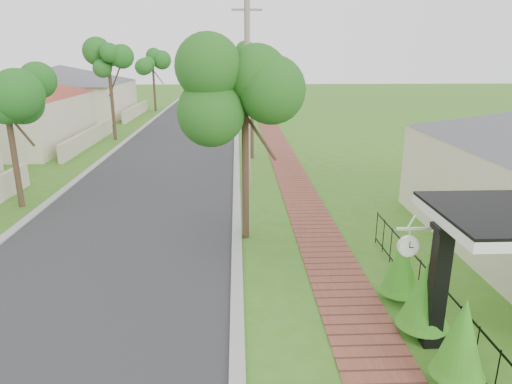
# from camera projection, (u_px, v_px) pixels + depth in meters

# --- Properties ---
(ground) EXTENTS (160.00, 160.00, 0.00)m
(ground) POSITION_uv_depth(u_px,v_px,m) (207.00, 319.00, 9.96)
(ground) COLOR #38711B
(ground) RESTS_ON ground
(road) EXTENTS (7.00, 120.00, 0.02)m
(road) POSITION_uv_depth(u_px,v_px,m) (179.00, 145.00, 28.96)
(road) COLOR #28282B
(road) RESTS_ON ground
(kerb_right) EXTENTS (0.30, 120.00, 0.10)m
(kerb_right) POSITION_uv_depth(u_px,v_px,m) (237.00, 144.00, 29.10)
(kerb_right) COLOR #9E9E99
(kerb_right) RESTS_ON ground
(kerb_left) EXTENTS (0.30, 120.00, 0.10)m
(kerb_left) POSITION_uv_depth(u_px,v_px,m) (121.00, 145.00, 28.81)
(kerb_left) COLOR #9E9E99
(kerb_left) RESTS_ON ground
(sidewalk) EXTENTS (1.50, 120.00, 0.03)m
(sidewalk) POSITION_uv_depth(u_px,v_px,m) (277.00, 144.00, 29.21)
(sidewalk) COLOR brown
(sidewalk) RESTS_ON ground
(porch_post) EXTENTS (0.48, 0.48, 2.52)m
(porch_post) POSITION_uv_depth(u_px,v_px,m) (437.00, 292.00, 8.86)
(porch_post) COLOR black
(porch_post) RESTS_ON ground
(picket_fence) EXTENTS (0.03, 8.02, 1.00)m
(picket_fence) POSITION_uv_depth(u_px,v_px,m) (430.00, 293.00, 10.00)
(picket_fence) COLOR black
(picket_fence) RESTS_ON ground
(street_trees) EXTENTS (10.70, 37.65, 5.89)m
(street_trees) POSITION_uv_depth(u_px,v_px,m) (189.00, 68.00, 34.19)
(street_trees) COLOR #382619
(street_trees) RESTS_ON ground
(hedge_row) EXTENTS (0.94, 3.72, 1.77)m
(hedge_row) POSITION_uv_depth(u_px,v_px,m) (426.00, 302.00, 9.13)
(hedge_row) COLOR #156113
(hedge_row) RESTS_ON ground
(far_house_grey) EXTENTS (15.56, 15.56, 4.60)m
(far_house_grey) POSITION_uv_depth(u_px,v_px,m) (63.00, 91.00, 41.18)
(far_house_grey) COLOR beige
(far_house_grey) RESTS_ON ground
(parked_car_red) EXTENTS (2.14, 4.12, 1.34)m
(parked_car_red) POSITION_uv_depth(u_px,v_px,m) (218.00, 111.00, 40.29)
(parked_car_red) COLOR #5A130D
(parked_car_red) RESTS_ON ground
(parked_car_white) EXTENTS (2.24, 5.16, 1.65)m
(parked_car_white) POSITION_uv_depth(u_px,v_px,m) (218.00, 108.00, 41.15)
(parked_car_white) COLOR silver
(parked_car_white) RESTS_ON ground
(near_tree) EXTENTS (2.16, 2.16, 5.54)m
(near_tree) POSITION_uv_depth(u_px,v_px,m) (245.00, 95.00, 13.13)
(near_tree) COLOR #382619
(near_tree) RESTS_ON ground
(utility_pole) EXTENTS (1.20, 0.24, 7.57)m
(utility_pole) POSITION_uv_depth(u_px,v_px,m) (247.00, 98.00, 18.44)
(utility_pole) COLOR gray
(utility_pole) RESTS_ON ground
(station_clock) EXTENTS (0.72, 0.13, 0.61)m
(station_clock) POSITION_uv_depth(u_px,v_px,m) (409.00, 245.00, 8.98)
(station_clock) COLOR white
(station_clock) RESTS_ON ground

